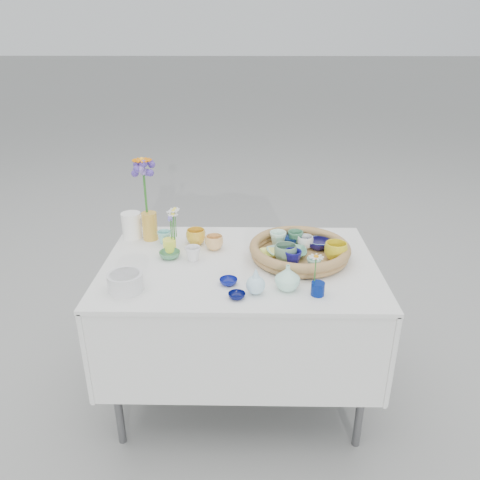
{
  "coord_description": "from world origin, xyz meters",
  "views": [
    {
      "loc": [
        0.03,
        -1.94,
        1.74
      ],
      "look_at": [
        0.0,
        0.02,
        0.87
      ],
      "focal_mm": 35.0,
      "sensor_mm": 36.0,
      "label": 1
    }
  ],
  "objects_px": {
    "wicker_tray": "(300,251)",
    "tall_vase_yellow": "(150,226)",
    "bud_vase_seafoam": "(288,277)",
    "display_table": "(240,391)"
  },
  "relations": [
    {
      "from": "bud_vase_seafoam",
      "to": "tall_vase_yellow",
      "type": "height_order",
      "value": "tall_vase_yellow"
    },
    {
      "from": "wicker_tray",
      "to": "tall_vase_yellow",
      "type": "bearing_deg",
      "value": 164.14
    },
    {
      "from": "tall_vase_yellow",
      "to": "wicker_tray",
      "type": "bearing_deg",
      "value": -15.86
    },
    {
      "from": "wicker_tray",
      "to": "display_table",
      "type": "bearing_deg",
      "value": -169.88
    },
    {
      "from": "wicker_tray",
      "to": "bud_vase_seafoam",
      "type": "relative_size",
      "value": 4.3
    },
    {
      "from": "display_table",
      "to": "bud_vase_seafoam",
      "type": "relative_size",
      "value": 11.43
    },
    {
      "from": "display_table",
      "to": "wicker_tray",
      "type": "height_order",
      "value": "wicker_tray"
    },
    {
      "from": "wicker_tray",
      "to": "bud_vase_seafoam",
      "type": "distance_m",
      "value": 0.3
    },
    {
      "from": "bud_vase_seafoam",
      "to": "tall_vase_yellow",
      "type": "distance_m",
      "value": 0.84
    },
    {
      "from": "wicker_tray",
      "to": "tall_vase_yellow",
      "type": "relative_size",
      "value": 3.28
    }
  ]
}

